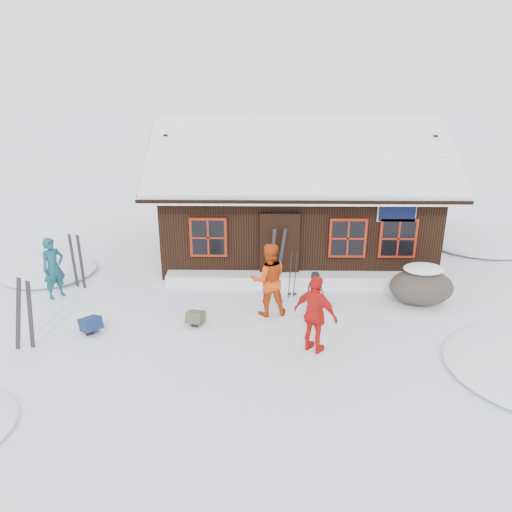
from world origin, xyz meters
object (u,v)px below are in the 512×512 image
(skier_orange_right, at_px, (316,315))
(skier_crouched, at_px, (315,288))
(ski_poles, at_px, (293,275))
(backpack_blue, at_px, (91,326))
(skier_teal, at_px, (53,268))
(skier_orange_left, at_px, (269,280))
(backpack_olive, at_px, (196,319))
(boulder, at_px, (421,286))
(ski_pair_left, at_px, (24,315))

(skier_orange_right, xyz_separation_m, skier_crouched, (0.22, 2.30, -0.43))
(ski_poles, relative_size, backpack_blue, 2.47)
(skier_teal, bearing_deg, skier_orange_left, -59.16)
(skier_teal, height_order, backpack_olive, skier_teal)
(backpack_blue, height_order, backpack_olive, backpack_blue)
(skier_teal, xyz_separation_m, skier_orange_left, (5.69, -0.88, 0.10))
(skier_orange_right, relative_size, boulder, 1.07)
(skier_teal, relative_size, backpack_olive, 3.43)
(skier_orange_left, height_order, backpack_olive, skier_orange_left)
(ski_pair_left, bearing_deg, boulder, 24.31)
(skier_orange_right, relative_size, ski_pair_left, 1.02)
(skier_teal, bearing_deg, ski_poles, -49.30)
(boulder, distance_m, ski_pair_left, 9.59)
(skier_crouched, bearing_deg, skier_orange_right, -112.43)
(boulder, bearing_deg, backpack_blue, -168.40)
(skier_crouched, relative_size, backpack_olive, 1.87)
(boulder, bearing_deg, skier_crouched, -177.50)
(skier_orange_left, relative_size, backpack_blue, 3.50)
(skier_orange_right, relative_size, backpack_olive, 3.62)
(skier_orange_right, height_order, skier_crouched, skier_orange_right)
(skier_orange_left, relative_size, backpack_olive, 3.82)
(ski_poles, bearing_deg, boulder, -5.35)
(skier_crouched, height_order, ski_pair_left, ski_pair_left)
(ski_pair_left, relative_size, backpack_olive, 3.56)
(backpack_olive, bearing_deg, skier_orange_right, -11.71)
(skier_teal, distance_m, skier_crouched, 6.92)
(backpack_olive, bearing_deg, ski_poles, 44.28)
(skier_teal, xyz_separation_m, skier_crouched, (6.90, -0.32, -0.38))
(skier_orange_right, xyz_separation_m, ski_pair_left, (-6.27, -0.02, -0.06))
(skier_teal, bearing_deg, backpack_olive, -70.87)
(backpack_blue, bearing_deg, boulder, -30.20)
(boulder, relative_size, ski_pair_left, 0.95)
(ski_pair_left, bearing_deg, backpack_blue, 44.03)
(skier_orange_right, xyz_separation_m, backpack_olive, (-2.75, 1.14, -0.75))
(backpack_blue, relative_size, backpack_olive, 1.09)
(ski_poles, height_order, backpack_blue, ski_poles)
(skier_orange_right, distance_m, ski_poles, 2.77)
(backpack_olive, bearing_deg, skier_orange_left, 29.43)
(skier_orange_left, distance_m, ski_pair_left, 5.56)
(ski_pair_left, xyz_separation_m, backpack_blue, (1.11, 0.77, -0.68))
(skier_orange_left, xyz_separation_m, backpack_blue, (-4.16, -0.99, -0.79))
(skier_orange_left, bearing_deg, skier_teal, -19.10)
(skier_orange_right, height_order, ski_poles, skier_orange_right)
(ski_poles, xyz_separation_m, backpack_blue, (-4.81, -1.99, -0.48))
(backpack_blue, bearing_deg, skier_orange_left, -28.42)
(skier_teal, relative_size, skier_orange_left, 0.90)
(boulder, distance_m, ski_poles, 3.36)
(ski_poles, relative_size, backpack_olive, 2.70)
(skier_orange_right, xyz_separation_m, ski_poles, (-0.34, 2.73, -0.26))
(backpack_olive, bearing_deg, skier_crouched, 32.13)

